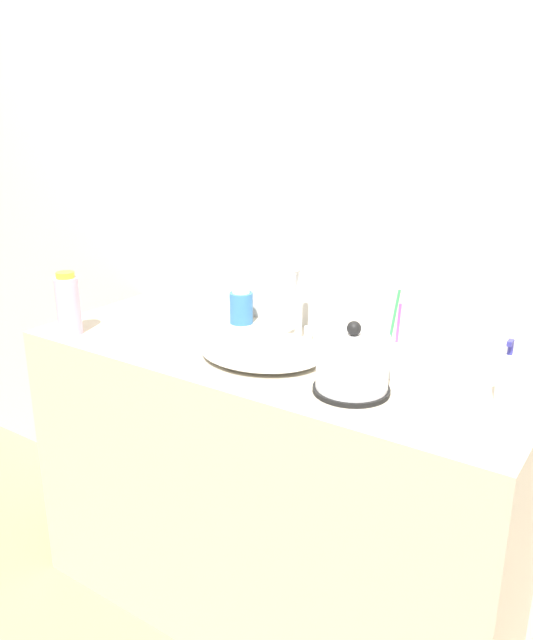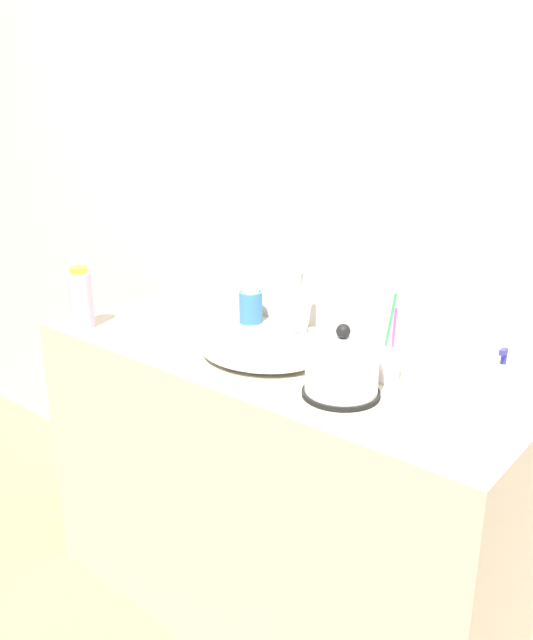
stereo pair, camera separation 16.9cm
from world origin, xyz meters
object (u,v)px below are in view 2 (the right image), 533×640
(electric_kettle, at_px, (342,369))
(faucet, at_px, (301,300))
(toothbrush_cup, at_px, (387,362))
(lotion_bottle, at_px, (500,388))
(shampoo_bottle, at_px, (81,299))
(mouthwash_bottle, at_px, (251,306))

(electric_kettle, bearing_deg, faucet, 141.45)
(toothbrush_cup, xyz_separation_m, lotion_bottle, (0.28, -0.01, 0.01))
(shampoo_bottle, bearing_deg, toothbrush_cup, 14.86)
(mouthwash_bottle, bearing_deg, faucet, -9.04)
(toothbrush_cup, bearing_deg, faucet, 165.07)
(toothbrush_cup, distance_m, lotion_bottle, 0.28)
(electric_kettle, distance_m, toothbrush_cup, 0.16)
(lotion_bottle, height_order, shampoo_bottle, shampoo_bottle)
(toothbrush_cup, bearing_deg, electric_kettle, -103.45)
(faucet, distance_m, mouthwash_bottle, 0.24)
(faucet, bearing_deg, mouthwash_bottle, 170.96)
(toothbrush_cup, bearing_deg, lotion_bottle, -1.13)
(lotion_bottle, relative_size, mouthwash_bottle, 1.31)
(faucet, xyz_separation_m, shampoo_bottle, (-0.59, -0.34, -0.03))
(lotion_bottle, bearing_deg, faucet, 171.22)
(toothbrush_cup, xyz_separation_m, shampoo_bottle, (-0.93, -0.25, 0.04))
(electric_kettle, bearing_deg, mouthwash_bottle, 152.36)
(faucet, bearing_deg, toothbrush_cup, -14.93)
(faucet, relative_size, mouthwash_bottle, 1.86)
(toothbrush_cup, distance_m, shampoo_bottle, 0.96)
(faucet, height_order, toothbrush_cup, toothbrush_cup)
(electric_kettle, xyz_separation_m, shampoo_bottle, (-0.89, -0.10, 0.03))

